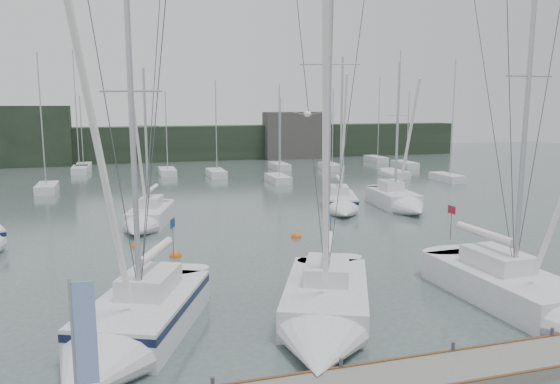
{
  "coord_description": "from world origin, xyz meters",
  "views": [
    {
      "loc": [
        -8.35,
        -18.57,
        8.52
      ],
      "look_at": [
        -1.24,
        5.0,
        4.44
      ],
      "focal_mm": 35.0,
      "sensor_mm": 36.0,
      "label": 1
    }
  ],
  "objects_px": {
    "buoy_a": "(176,257)",
    "buoy_c": "(136,247)",
    "sailboat_mid_e": "(401,202)",
    "sailboat_near_center": "(324,318)",
    "sailboat_near_right": "(545,305)",
    "buoy_b": "(296,237)",
    "dock_banner": "(81,342)",
    "sailboat_mid_d": "(341,205)",
    "sailboat_near_left": "(126,333)",
    "sailboat_mid_b": "(146,220)"
  },
  "relations": [
    {
      "from": "sailboat_near_center",
      "to": "sailboat_near_right",
      "type": "height_order",
      "value": "sailboat_near_center"
    },
    {
      "from": "buoy_c",
      "to": "sailboat_mid_e",
      "type": "bearing_deg",
      "value": 14.83
    },
    {
      "from": "sailboat_near_right",
      "to": "buoy_a",
      "type": "xyz_separation_m",
      "value": [
        -13.04,
        13.2,
        -0.61
      ]
    },
    {
      "from": "buoy_b",
      "to": "dock_banner",
      "type": "height_order",
      "value": "dock_banner"
    },
    {
      "from": "sailboat_mid_b",
      "to": "sailboat_near_center",
      "type": "bearing_deg",
      "value": -58.25
    },
    {
      "from": "sailboat_mid_d",
      "to": "sailboat_mid_e",
      "type": "xyz_separation_m",
      "value": [
        4.82,
        -0.68,
        0.04
      ]
    },
    {
      "from": "sailboat_near_center",
      "to": "buoy_a",
      "type": "relative_size",
      "value": 24.9
    },
    {
      "from": "sailboat_near_center",
      "to": "sailboat_mid_e",
      "type": "relative_size",
      "value": 1.36
    },
    {
      "from": "sailboat_mid_b",
      "to": "sailboat_mid_e",
      "type": "xyz_separation_m",
      "value": [
        19.78,
        0.66,
        0.07
      ]
    },
    {
      "from": "sailboat_mid_d",
      "to": "buoy_a",
      "type": "bearing_deg",
      "value": -129.34
    },
    {
      "from": "sailboat_mid_e",
      "to": "sailboat_mid_b",
      "type": "bearing_deg",
      "value": -172.67
    },
    {
      "from": "sailboat_mid_e",
      "to": "sailboat_near_right",
      "type": "bearing_deg",
      "value": -99.1
    },
    {
      "from": "sailboat_near_right",
      "to": "dock_banner",
      "type": "distance_m",
      "value": 17.41
    },
    {
      "from": "sailboat_mid_e",
      "to": "buoy_c",
      "type": "bearing_deg",
      "value": -159.76
    },
    {
      "from": "sailboat_near_center",
      "to": "buoy_b",
      "type": "distance_m",
      "value": 14.53
    },
    {
      "from": "sailboat_near_left",
      "to": "buoy_b",
      "type": "relative_size",
      "value": 22.7
    },
    {
      "from": "buoy_a",
      "to": "buoy_c",
      "type": "xyz_separation_m",
      "value": [
        -2.02,
        2.75,
        0.0
      ]
    },
    {
      "from": "sailboat_near_right",
      "to": "sailboat_mid_b",
      "type": "distance_m",
      "value": 25.16
    },
    {
      "from": "sailboat_mid_d",
      "to": "buoy_c",
      "type": "relative_size",
      "value": 22.1
    },
    {
      "from": "buoy_a",
      "to": "buoy_b",
      "type": "xyz_separation_m",
      "value": [
        7.84,
        2.22,
        0.0
      ]
    },
    {
      "from": "sailboat_near_center",
      "to": "sailboat_mid_d",
      "type": "height_order",
      "value": "sailboat_near_center"
    },
    {
      "from": "dock_banner",
      "to": "sailboat_near_center",
      "type": "bearing_deg",
      "value": 33.26
    },
    {
      "from": "sailboat_mid_b",
      "to": "buoy_c",
      "type": "bearing_deg",
      "value": -83.69
    },
    {
      "from": "sailboat_mid_d",
      "to": "buoy_b",
      "type": "bearing_deg",
      "value": -113.8
    },
    {
      "from": "sailboat_mid_b",
      "to": "sailboat_mid_d",
      "type": "distance_m",
      "value": 15.02
    },
    {
      "from": "sailboat_near_center",
      "to": "sailboat_mid_d",
      "type": "bearing_deg",
      "value": 89.36
    },
    {
      "from": "sailboat_near_center",
      "to": "buoy_a",
      "type": "bearing_deg",
      "value": 133.72
    },
    {
      "from": "sailboat_mid_d",
      "to": "buoy_a",
      "type": "xyz_separation_m",
      "value": [
        -13.76,
        -8.89,
        -0.58
      ]
    },
    {
      "from": "buoy_a",
      "to": "sailboat_near_right",
      "type": "bearing_deg",
      "value": -45.35
    },
    {
      "from": "sailboat_mid_b",
      "to": "buoy_b",
      "type": "relative_size",
      "value": 17.43
    },
    {
      "from": "buoy_b",
      "to": "buoy_c",
      "type": "height_order",
      "value": "buoy_b"
    },
    {
      "from": "sailboat_mid_b",
      "to": "buoy_b",
      "type": "distance_m",
      "value": 10.51
    },
    {
      "from": "sailboat_mid_b",
      "to": "buoy_a",
      "type": "distance_m",
      "value": 7.66
    },
    {
      "from": "buoy_a",
      "to": "buoy_c",
      "type": "bearing_deg",
      "value": 126.31
    },
    {
      "from": "sailboat_near_right",
      "to": "sailboat_mid_d",
      "type": "xyz_separation_m",
      "value": [
        0.72,
        22.09,
        -0.03
      ]
    },
    {
      "from": "buoy_b",
      "to": "sailboat_mid_e",
      "type": "bearing_deg",
      "value": 29.13
    },
    {
      "from": "sailboat_mid_e",
      "to": "buoy_b",
      "type": "distance_m",
      "value": 12.31
    },
    {
      "from": "sailboat_near_left",
      "to": "buoy_b",
      "type": "height_order",
      "value": "sailboat_near_left"
    },
    {
      "from": "sailboat_near_right",
      "to": "sailboat_mid_d",
      "type": "distance_m",
      "value": 22.1
    },
    {
      "from": "sailboat_near_left",
      "to": "sailboat_near_center",
      "type": "relative_size",
      "value": 0.89
    },
    {
      "from": "buoy_c",
      "to": "buoy_a",
      "type": "bearing_deg",
      "value": -53.69
    },
    {
      "from": "sailboat_near_left",
      "to": "sailboat_mid_d",
      "type": "bearing_deg",
      "value": 74.36
    },
    {
      "from": "sailboat_near_right",
      "to": "sailboat_mid_e",
      "type": "height_order",
      "value": "sailboat_near_right"
    },
    {
      "from": "sailboat_near_center",
      "to": "dock_banner",
      "type": "height_order",
      "value": "sailboat_near_center"
    },
    {
      "from": "sailboat_near_right",
      "to": "buoy_c",
      "type": "bearing_deg",
      "value": 131.2
    },
    {
      "from": "sailboat_mid_e",
      "to": "buoy_a",
      "type": "xyz_separation_m",
      "value": [
        -18.58,
        -8.21,
        -0.62
      ]
    },
    {
      "from": "sailboat_near_right",
      "to": "sailboat_mid_e",
      "type": "relative_size",
      "value": 1.3
    },
    {
      "from": "sailboat_mid_b",
      "to": "sailboat_mid_d",
      "type": "xyz_separation_m",
      "value": [
        14.96,
        1.34,
        0.03
      ]
    },
    {
      "from": "sailboat_mid_d",
      "to": "dock_banner",
      "type": "xyz_separation_m",
      "value": [
        -17.69,
        -25.32,
        2.16
      ]
    },
    {
      "from": "sailboat_near_left",
      "to": "dock_banner",
      "type": "bearing_deg",
      "value": -78.1
    }
  ]
}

